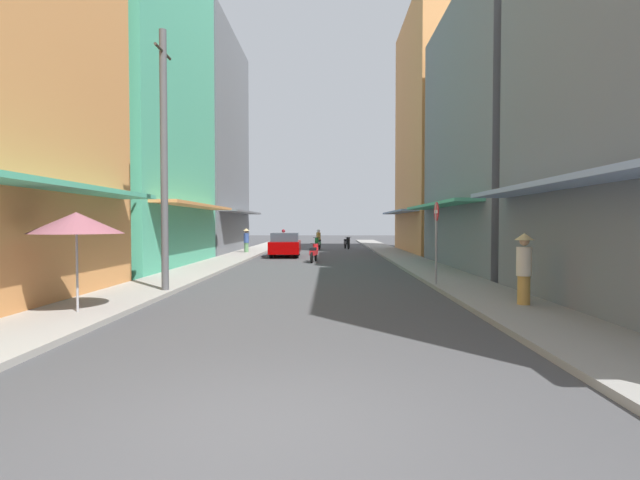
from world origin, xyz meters
TOP-DOWN VIEW (x-y plane):
  - ground_plane at (0.00, 22.63)m, footprint 117.16×117.16m
  - sidewalk_left at (-4.81, 22.63)m, footprint 2.10×61.25m
  - sidewalk_right at (4.81, 22.63)m, footprint 2.10×61.25m
  - building_left_mid at (-8.85, 17.47)m, footprint 7.05×10.75m
  - building_left_far at (-8.85, 28.87)m, footprint 7.05×11.23m
  - building_right_mid at (8.85, 16.90)m, footprint 7.05×11.13m
  - building_right_far at (8.85, 28.91)m, footprint 7.05×11.15m
  - motorbike_red at (-0.19, 20.52)m, footprint 0.56×1.80m
  - motorbike_blue at (-2.90, 32.35)m, footprint 0.58×1.80m
  - motorbike_black at (2.01, 34.09)m, footprint 0.59×1.80m
  - motorbike_green at (-0.27, 32.73)m, footprint 0.59×1.80m
  - parked_car at (-2.05, 24.62)m, footprint 1.90×4.16m
  - pedestrian_crossing at (5.06, 6.64)m, footprint 0.44×0.44m
  - pedestrian_foreground at (-4.86, 27.31)m, footprint 0.44×0.44m
  - vendor_umbrella at (-4.71, 5.55)m, footprint 1.90×1.90m
  - utility_pole at (-4.01, 8.95)m, footprint 0.20×1.20m
  - street_sign_no_entry at (3.91, 10.54)m, footprint 0.07×0.60m

SIDE VIEW (x-z plane):
  - ground_plane at x=0.00m, z-range 0.00..0.00m
  - sidewalk_left at x=-4.81m, z-range 0.00..0.12m
  - sidewalk_right at x=4.81m, z-range 0.00..0.12m
  - motorbike_red at x=-0.19m, z-range 0.02..0.99m
  - motorbike_black at x=2.01m, z-range 0.02..0.99m
  - motorbike_blue at x=-2.90m, z-range -0.09..1.49m
  - motorbike_green at x=-0.27m, z-range -0.09..1.49m
  - parked_car at x=-2.05m, z-range 0.01..1.46m
  - pedestrian_foreground at x=-4.86m, z-range 0.11..1.80m
  - pedestrian_crossing at x=5.06m, z-range 0.11..1.87m
  - street_sign_no_entry at x=3.91m, z-range 0.39..3.04m
  - vendor_umbrella at x=-4.71m, z-range 0.88..3.09m
  - utility_pole at x=-4.01m, z-range 0.08..7.41m
  - building_right_mid at x=8.85m, z-range -0.01..11.63m
  - building_left_far at x=-8.85m, z-range -0.01..14.92m
  - building_right_far at x=8.85m, z-range -0.01..16.31m
  - building_left_mid at x=-8.85m, z-range -0.01..17.73m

